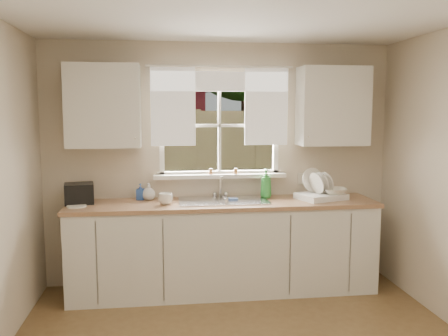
{
  "coord_description": "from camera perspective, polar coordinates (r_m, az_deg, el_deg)",
  "views": [
    {
      "loc": [
        -0.58,
        -2.89,
        1.81
      ],
      "look_at": [
        0.0,
        1.65,
        1.25
      ],
      "focal_mm": 38.0,
      "sensor_mm": 36.0,
      "label": 1
    }
  ],
  "objects": [
    {
      "name": "soap_bottle_a",
      "position": [
        4.9,
        5.07,
        -1.87
      ],
      "size": [
        0.15,
        0.15,
        0.3
      ],
      "primitive_type": "imported",
      "rotation": [
        0.0,
        0.0,
        0.41
      ],
      "color": "#2D8B35",
      "rests_on": "countertop"
    },
    {
      "name": "soap_bottle_b",
      "position": [
        4.86,
        -10.02,
        -2.83
      ],
      "size": [
        0.09,
        0.09,
        0.16
      ],
      "primitive_type": "imported",
      "rotation": [
        0.0,
        0.0,
        -0.21
      ],
      "color": "#2E56AF",
      "rests_on": "countertop"
    },
    {
      "name": "cup",
      "position": [
        4.59,
        -7.07,
        -3.71
      ],
      "size": [
        0.14,
        0.14,
        0.11
      ],
      "primitive_type": "imported",
      "rotation": [
        0.0,
        0.0,
        0.03
      ],
      "color": "silver",
      "rests_on": "countertop"
    },
    {
      "name": "soap_bottle_c",
      "position": [
        4.84,
        -9.06,
        -2.81
      ],
      "size": [
        0.18,
        0.18,
        0.17
      ],
      "primitive_type": "imported",
      "rotation": [
        0.0,
        0.0,
        -0.43
      ],
      "color": "#EBEAC2",
      "rests_on": "countertop"
    },
    {
      "name": "saucer",
      "position": [
        4.66,
        -17.32,
        -4.41
      ],
      "size": [
        0.18,
        0.18,
        0.01
      ],
      "primitive_type": "cylinder",
      "color": "white",
      "rests_on": "countertop"
    },
    {
      "name": "upper_cabinet_right",
      "position": [
        5.03,
        12.95,
        7.25
      ],
      "size": [
        0.7,
        0.33,
        0.8
      ],
      "primitive_type": "cube",
      "color": "silver",
      "rests_on": "room_walls"
    },
    {
      "name": "black_appliance",
      "position": [
        4.8,
        -17.03,
        -2.95
      ],
      "size": [
        0.31,
        0.28,
        0.2
      ],
      "primitive_type": "cube",
      "rotation": [
        0.0,
        0.0,
        0.17
      ],
      "color": "black",
      "rests_on": "countertop"
    },
    {
      "name": "upper_cabinet_left",
      "position": [
        4.75,
        -14.28,
        7.24
      ],
      "size": [
        0.7,
        0.33,
        0.8
      ],
      "primitive_type": "cube",
      "color": "silver",
      "rests_on": "room_walls"
    },
    {
      "name": "dish_rack",
      "position": [
        4.93,
        11.54,
        -2.93
      ],
      "size": [
        0.54,
        0.47,
        0.31
      ],
      "color": "white",
      "rests_on": "countertop"
    },
    {
      "name": "backyard",
      "position": [
        11.49,
        -1.5,
        15.22
      ],
      "size": [
        20.0,
        10.0,
        6.13
      ],
      "color": "#335421",
      "rests_on": "ground"
    },
    {
      "name": "room_walls",
      "position": [
        2.95,
        4.28,
        -4.26
      ],
      "size": [
        3.62,
        4.02,
        2.5
      ],
      "color": "beige",
      "rests_on": "ground"
    },
    {
      "name": "bowl",
      "position": [
        4.92,
        13.13,
        -2.7
      ],
      "size": [
        0.27,
        0.27,
        0.06
      ],
      "primitive_type": "imported",
      "rotation": [
        0.0,
        0.0,
        -0.12
      ],
      "color": "white",
      "rests_on": "dish_rack"
    },
    {
      "name": "wall_outlet",
      "position": [
        5.15,
        9.28,
        -1.28
      ],
      "size": [
        0.08,
        0.01,
        0.12
      ],
      "primitive_type": "cube",
      "color": "beige",
      "rests_on": "room_walls"
    },
    {
      "name": "base_cabinets",
      "position": [
        4.81,
        -0.05,
        -9.63
      ],
      "size": [
        3.0,
        0.62,
        0.87
      ],
      "primitive_type": "cube",
      "color": "silver",
      "rests_on": "ground"
    },
    {
      "name": "countertop",
      "position": [
        4.7,
        -0.05,
        -4.31
      ],
      "size": [
        3.04,
        0.65,
        0.04
      ],
      "primitive_type": "cube",
      "color": "#9A704D",
      "rests_on": "base_cabinets"
    },
    {
      "name": "sill_jars",
      "position": [
        4.91,
        -0.08,
        -0.4
      ],
      "size": [
        0.3,
        0.04,
        0.06
      ],
      "color": "brown",
      "rests_on": "window"
    },
    {
      "name": "curtains",
      "position": [
        4.88,
        -0.45,
        8.42
      ],
      "size": [
        1.5,
        0.03,
        0.81
      ],
      "color": "white",
      "rests_on": "room_walls"
    },
    {
      "name": "window",
      "position": [
        4.94,
        -0.52,
        3.2
      ],
      "size": [
        1.38,
        0.16,
        1.06
      ],
      "color": "white",
      "rests_on": "room_walls"
    },
    {
      "name": "sink",
      "position": [
        4.74,
        -0.1,
        -4.86
      ],
      "size": [
        0.88,
        0.52,
        0.4
      ],
      "color": "#B7B7BC",
      "rests_on": "countertop"
    }
  ]
}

